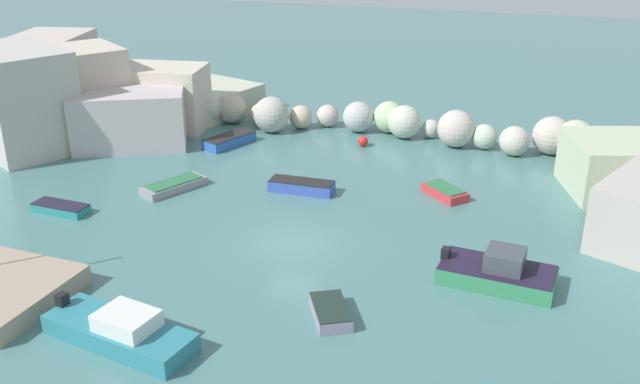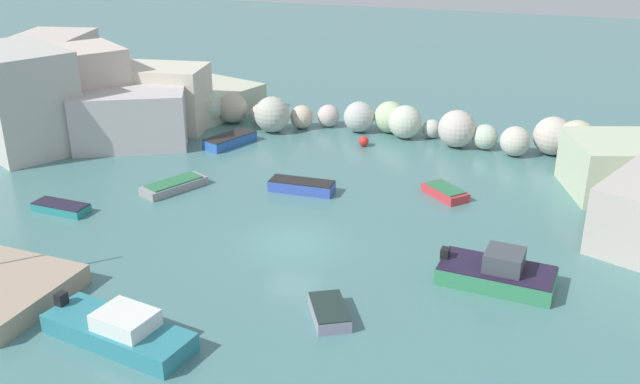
% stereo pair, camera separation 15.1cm
% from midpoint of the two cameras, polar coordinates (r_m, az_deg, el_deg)
% --- Properties ---
extents(cove_water, '(160.00, 160.00, 0.00)m').
position_cam_midpoint_polar(cove_water, '(34.79, -2.34, -4.15)').
color(cove_water, slate).
rests_on(cove_water, ground).
extents(cliff_headland_left, '(28.14, 22.50, 6.74)m').
position_cam_midpoint_polar(cliff_headland_left, '(54.18, -20.30, 7.25)').
color(cliff_headland_left, beige).
rests_on(cliff_headland_left, ground).
extents(rock_breakwater, '(31.95, 4.97, 2.60)m').
position_cam_midpoint_polar(rock_breakwater, '(50.26, 2.73, 5.90)').
color(rock_breakwater, beige).
rests_on(rock_breakwater, ground).
extents(channel_buoy, '(0.70, 0.70, 0.70)m').
position_cam_midpoint_polar(channel_buoy, '(48.25, 3.42, 4.14)').
color(channel_buoy, red).
rests_on(channel_buoy, cove_water).
extents(moored_boat_0, '(5.18, 2.88, 1.67)m').
position_cam_midpoint_polar(moored_boat_0, '(31.95, 14.11, -6.33)').
color(moored_boat_0, '#338456').
rests_on(moored_boat_0, cove_water).
extents(moored_boat_2, '(3.78, 1.32, 0.68)m').
position_cam_midpoint_polar(moored_boat_2, '(40.60, -1.62, 0.48)').
color(moored_boat_2, '#3953B8').
rests_on(moored_boat_2, cove_water).
extents(moored_boat_3, '(6.45, 3.15, 1.45)m').
position_cam_midpoint_polar(moored_boat_3, '(28.28, -16.03, -10.76)').
color(moored_boat_3, teal).
rests_on(moored_boat_3, cove_water).
extents(moored_boat_4, '(2.77, 4.07, 0.69)m').
position_cam_midpoint_polar(moored_boat_4, '(48.78, -7.46, 4.19)').
color(moored_boat_4, '#2C5DB7').
rests_on(moored_boat_4, cove_water).
extents(moored_boat_5, '(2.47, 4.20, 0.58)m').
position_cam_midpoint_polar(moored_boat_5, '(37.85, 22.23, -3.14)').
color(moored_boat_5, '#BD342B').
rests_on(moored_boat_5, cove_water).
extents(moored_boat_6, '(2.36, 2.82, 0.58)m').
position_cam_midpoint_polar(moored_boat_6, '(28.79, 0.70, -9.71)').
color(moored_boat_6, gray).
rests_on(moored_boat_6, cove_water).
extents(moored_boat_7, '(2.93, 2.85, 0.57)m').
position_cam_midpoint_polar(moored_boat_7, '(40.60, 10.00, 0.02)').
color(moored_boat_7, '#CD353C').
rests_on(moored_boat_7, cove_water).
extents(moored_boat_9, '(1.55, 2.57, 0.48)m').
position_cam_midpoint_polar(moored_boat_9, '(49.26, -14.42, 3.72)').
color(moored_boat_9, gray).
rests_on(moored_boat_9, cove_water).
extents(moored_boat_10, '(3.20, 1.37, 0.49)m').
position_cam_midpoint_polar(moored_boat_10, '(40.52, -20.41, -1.22)').
color(moored_boat_10, teal).
rests_on(moored_boat_10, cove_water).
extents(moored_boat_11, '(3.01, 4.09, 0.54)m').
position_cam_midpoint_polar(moored_boat_11, '(41.75, -11.88, 0.51)').
color(moored_boat_11, gray).
rests_on(moored_boat_11, cove_water).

